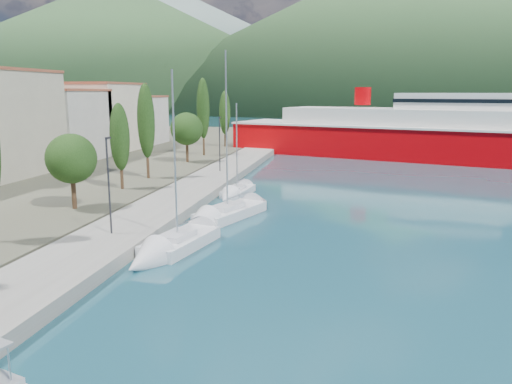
# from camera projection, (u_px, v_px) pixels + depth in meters

# --- Properties ---
(ground) EXTENTS (1400.00, 1400.00, 0.00)m
(ground) POSITION_uv_depth(u_px,v_px,m) (333.00, 129.00, 133.45)
(ground) COLOR #1C4D5C
(quay) EXTENTS (5.00, 88.00, 0.80)m
(quay) POSITION_uv_depth(u_px,v_px,m) (184.00, 196.00, 44.69)
(quay) COLOR gray
(quay) RESTS_ON ground
(hills_far) EXTENTS (1480.00, 900.00, 180.00)m
(hills_far) POSITION_uv_depth(u_px,v_px,m) (477.00, 32.00, 571.45)
(hills_far) COLOR gray
(hills_far) RESTS_ON ground
(hills_near) EXTENTS (1010.00, 520.00, 115.00)m
(hills_near) POSITION_uv_depth(u_px,v_px,m) (493.00, 34.00, 347.92)
(hills_near) COLOR #365B31
(hills_near) RESTS_ON ground
(town_buildings) EXTENTS (9.20, 69.20, 11.30)m
(town_buildings) POSITION_uv_depth(u_px,v_px,m) (27.00, 127.00, 58.55)
(town_buildings) COLOR beige
(town_buildings) RESTS_ON land_strip
(tree_row) EXTENTS (4.16, 64.73, 10.84)m
(tree_row) POSITION_uv_depth(u_px,v_px,m) (145.00, 130.00, 50.98)
(tree_row) COLOR #47301E
(tree_row) RESTS_ON land_strip
(lamp_posts) EXTENTS (0.15, 48.61, 6.06)m
(lamp_posts) POSITION_uv_depth(u_px,v_px,m) (118.00, 179.00, 32.15)
(lamp_posts) COLOR #2D2D33
(lamp_posts) RESTS_ON quay
(sailboat_near) EXTENTS (4.14, 8.56, 11.83)m
(sailboat_near) POSITION_uv_depth(u_px,v_px,m) (163.00, 252.00, 29.36)
(sailboat_near) COLOR silver
(sailboat_near) RESTS_ON ground
(sailboat_mid) EXTENTS (5.58, 9.67, 13.52)m
(sailboat_mid) POSITION_uv_depth(u_px,v_px,m) (213.00, 219.00, 36.92)
(sailboat_mid) COLOR silver
(sailboat_mid) RESTS_ON ground
(sailboat_far) EXTENTS (2.70, 6.56, 9.38)m
(sailboat_far) POSITION_uv_depth(u_px,v_px,m) (233.00, 195.00, 45.96)
(sailboat_far) COLOR silver
(sailboat_far) RESTS_ON ground
(ferry) EXTENTS (55.60, 27.04, 10.85)m
(ferry) POSITION_uv_depth(u_px,v_px,m) (413.00, 136.00, 73.17)
(ferry) COLOR #C30106
(ferry) RESTS_ON ground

